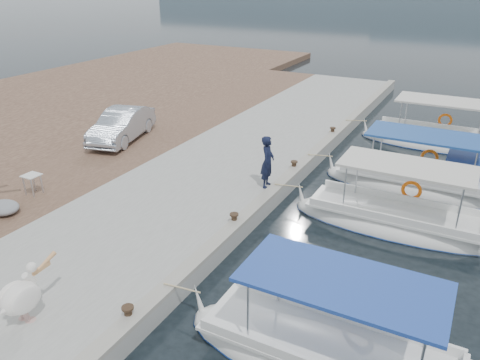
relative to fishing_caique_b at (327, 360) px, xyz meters
name	(u,v)px	position (x,y,z in m)	size (l,w,h in m)	color
ground	(220,263)	(-3.91, 2.22, -0.13)	(400.00, 400.00, 0.00)	black
concrete_quay	(218,175)	(-6.91, 7.22, 0.12)	(6.00, 40.00, 0.50)	gray
quay_curb	(282,182)	(-4.13, 7.22, 0.43)	(0.44, 40.00, 0.12)	gray
cobblestone_strip	(121,155)	(-11.91, 7.22, 0.12)	(4.00, 40.00, 0.50)	brown
fishing_caique_b	(327,360)	(0.00, 0.00, 0.00)	(6.65, 2.12, 2.83)	white
fishing_caique_c	(393,224)	(0.06, 6.72, 0.00)	(6.77, 2.07, 2.83)	white
fishing_caique_d	(417,185)	(0.28, 10.15, 0.07)	(6.99, 2.21, 2.83)	white
fishing_caique_e	(433,142)	(0.14, 15.84, 0.00)	(6.94, 2.34, 2.83)	white
mooring_bollards	(234,217)	(-4.26, 3.72, 0.57)	(0.28, 20.28, 0.33)	black
pelican	(21,296)	(-6.29, -2.38, 1.03)	(0.62, 1.63, 1.26)	tan
fisherman	(268,162)	(-4.51, 6.70, 1.34)	(0.70, 0.46, 1.92)	black
parked_car	(122,125)	(-12.68, 8.31, 1.09)	(1.52, 4.35, 1.43)	#ABB5C4
tarp_bundle	(3,208)	(-11.20, 0.79, 0.57)	(1.10, 0.90, 0.40)	gray
folding_table	(32,180)	(-11.52, 2.27, 0.90)	(0.55, 0.55, 0.73)	silver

